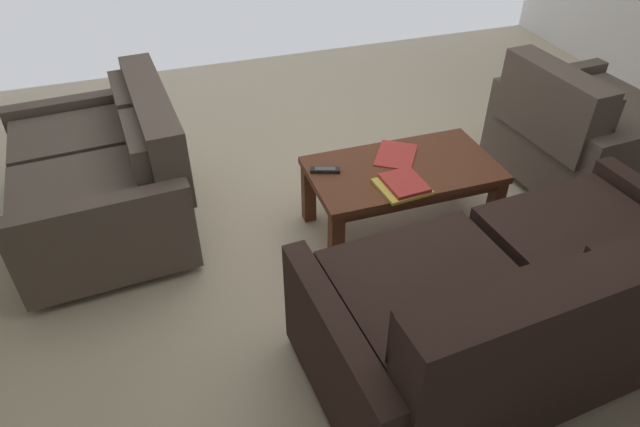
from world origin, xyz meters
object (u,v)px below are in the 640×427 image
coffee_table (402,177)px  armchair_side (582,133)px  book_stack (403,185)px  loose_magazine (396,155)px  sofa_main (525,306)px  loveseat_near (106,174)px  tv_remote (325,170)px

coffee_table → armchair_side: bearing=-175.9°
book_stack → loose_magazine: size_ratio=0.94×
sofa_main → loveseat_near: sofa_main is taller
loveseat_near → tv_remote: bearing=157.2°
coffee_table → armchair_side: size_ratio=1.04×
sofa_main → loose_magazine: (0.05, -1.17, 0.06)m
tv_remote → loose_magazine: bearing=-176.0°
coffee_table → book_stack: book_stack is taller
book_stack → tv_remote: book_stack is taller
sofa_main → loose_magazine: sofa_main is taller
book_stack → tv_remote: bearing=-38.7°
sofa_main → book_stack: 0.89m
loveseat_near → book_stack: size_ratio=4.99×
tv_remote → armchair_side: bearing=-179.9°
loveseat_near → armchair_side: bearing=170.4°
armchair_side → loose_magazine: 1.26m
loose_magazine → sofa_main: bearing=-53.6°
coffee_table → loose_magazine: (-0.01, -0.12, 0.07)m
loveseat_near → book_stack: loveseat_near is taller
armchair_side → tv_remote: (1.69, 0.00, 0.08)m
sofa_main → book_stack: sofa_main is taller
coffee_table → tv_remote: size_ratio=6.22×
coffee_table → tv_remote: (0.42, -0.09, 0.08)m
armchair_side → tv_remote: size_ratio=5.98×
coffee_table → sofa_main: bearing=93.6°
loveseat_near → loose_magazine: size_ratio=4.70×
loveseat_near → coffee_table: (-1.55, 0.57, 0.01)m
armchair_side → sofa_main: bearing=43.6°
armchair_side → tv_remote: armchair_side is taller
loveseat_near → sofa_main: bearing=135.1°
coffee_table → loose_magazine: bearing=-95.3°
sofa_main → armchair_side: bearing=-136.4°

